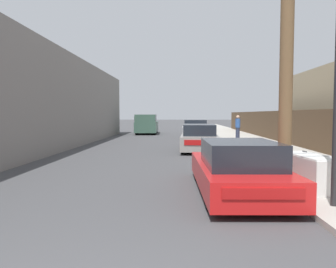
{
  "coord_description": "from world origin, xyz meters",
  "views": [
    {
      "loc": [
        0.84,
        -1.8,
        1.85
      ],
      "look_at": [
        0.53,
        7.22,
        1.31
      ],
      "focal_mm": 35.0,
      "sensor_mm": 36.0,
      "label": 1
    }
  ],
  "objects_px": {
    "parked_sports_car_red": "(237,169)",
    "car_parked_mid": "(199,138)",
    "pickup_truck": "(147,124)",
    "pedestrian": "(238,127)",
    "utility_pole": "(287,24)",
    "discarded_fridge": "(309,171)",
    "car_parked_far": "(195,130)"
  },
  "relations": [
    {
      "from": "discarded_fridge",
      "to": "pickup_truck",
      "type": "height_order",
      "value": "pickup_truck"
    },
    {
      "from": "car_parked_far",
      "to": "parked_sports_car_red",
      "type": "bearing_deg",
      "value": -89.44
    },
    {
      "from": "utility_pole",
      "to": "pedestrian",
      "type": "distance_m",
      "value": 14.17
    },
    {
      "from": "pickup_truck",
      "to": "utility_pole",
      "type": "height_order",
      "value": "utility_pole"
    },
    {
      "from": "discarded_fridge",
      "to": "pickup_truck",
      "type": "bearing_deg",
      "value": 98.13
    },
    {
      "from": "parked_sports_car_red",
      "to": "pedestrian",
      "type": "bearing_deg",
      "value": 78.27
    },
    {
      "from": "pickup_truck",
      "to": "pedestrian",
      "type": "xyz_separation_m",
      "value": [
        7.18,
        -7.48,
        0.06
      ]
    },
    {
      "from": "car_parked_mid",
      "to": "pedestrian",
      "type": "xyz_separation_m",
      "value": [
        3.11,
        6.48,
        0.34
      ]
    },
    {
      "from": "car_parked_mid",
      "to": "pickup_truck",
      "type": "height_order",
      "value": "pickup_truck"
    },
    {
      "from": "parked_sports_car_red",
      "to": "car_parked_mid",
      "type": "bearing_deg",
      "value": 90.5
    },
    {
      "from": "pickup_truck",
      "to": "car_parked_far",
      "type": "bearing_deg",
      "value": 126.61
    },
    {
      "from": "discarded_fridge",
      "to": "parked_sports_car_red",
      "type": "relative_size",
      "value": 0.41
    },
    {
      "from": "car_parked_far",
      "to": "discarded_fridge",
      "type": "bearing_deg",
      "value": -83.88
    },
    {
      "from": "car_parked_mid",
      "to": "pedestrian",
      "type": "relative_size",
      "value": 2.86
    },
    {
      "from": "parked_sports_car_red",
      "to": "car_parked_mid",
      "type": "distance_m",
      "value": 9.08
    },
    {
      "from": "car_parked_mid",
      "to": "pedestrian",
      "type": "height_order",
      "value": "pedestrian"
    },
    {
      "from": "discarded_fridge",
      "to": "pedestrian",
      "type": "height_order",
      "value": "pedestrian"
    },
    {
      "from": "pedestrian",
      "to": "discarded_fridge",
      "type": "bearing_deg",
      "value": -94.0
    },
    {
      "from": "pickup_truck",
      "to": "car_parked_mid",
      "type": "bearing_deg",
      "value": 104.82
    },
    {
      "from": "car_parked_mid",
      "to": "car_parked_far",
      "type": "bearing_deg",
      "value": 91.22
    },
    {
      "from": "pickup_truck",
      "to": "utility_pole",
      "type": "distance_m",
      "value": 22.32
    },
    {
      "from": "pickup_truck",
      "to": "pedestrian",
      "type": "relative_size",
      "value": 3.24
    },
    {
      "from": "discarded_fridge",
      "to": "pedestrian",
      "type": "relative_size",
      "value": 1.14
    },
    {
      "from": "discarded_fridge",
      "to": "car_parked_mid",
      "type": "distance_m",
      "value": 9.19
    },
    {
      "from": "pickup_truck",
      "to": "utility_pole",
      "type": "relative_size",
      "value": 0.64
    },
    {
      "from": "car_parked_mid",
      "to": "pedestrian",
      "type": "distance_m",
      "value": 7.2
    },
    {
      "from": "parked_sports_car_red",
      "to": "car_parked_far",
      "type": "bearing_deg",
      "value": 88.87
    },
    {
      "from": "parked_sports_car_red",
      "to": "car_parked_mid",
      "type": "xyz_separation_m",
      "value": [
        -0.33,
        9.07,
        0.06
      ]
    },
    {
      "from": "discarded_fridge",
      "to": "car_parked_far",
      "type": "height_order",
      "value": "car_parked_far"
    },
    {
      "from": "car_parked_mid",
      "to": "utility_pole",
      "type": "xyz_separation_m",
      "value": [
        2.01,
        -7.23,
        3.76
      ]
    },
    {
      "from": "car_parked_far",
      "to": "utility_pole",
      "type": "distance_m",
      "value": 16.28
    },
    {
      "from": "car_parked_far",
      "to": "pedestrian",
      "type": "bearing_deg",
      "value": -34.8
    }
  ]
}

